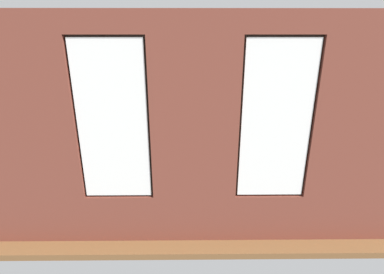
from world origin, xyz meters
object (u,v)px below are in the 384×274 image
Objects in this scene: table_plant_small at (190,149)px; potted_plant_corner_near_left at (293,112)px; potted_plant_corner_far_left at (365,181)px; potted_plant_mid_room_small at (240,143)px; couch_left at (319,164)px; cup_ceramic at (209,150)px; remote_black at (196,155)px; coffee_table at (190,156)px; remote_gray at (169,156)px; potted_plant_by_left_couch at (282,142)px; potted_plant_between_couches at (232,173)px; tv_flatscreen at (46,138)px; candle_jar at (182,150)px; couch_by_window at (154,196)px; media_console at (51,165)px; potted_plant_beside_window_right at (76,178)px; papasan_chair at (175,128)px.

table_plant_small is 0.16× the size of potted_plant_corner_near_left.
potted_plant_corner_far_left is 2.93m from potted_plant_mid_room_small.
potted_plant_mid_room_small is (1.52, -1.03, 0.10)m from couch_left.
table_plant_small is (0.42, 0.13, 0.07)m from cup_ceramic.
potted_plant_corner_far_left is 0.93× the size of potted_plant_corner_near_left.
couch_left is 2.64m from remote_black.
remote_gray is at bearing 13.87° from coffee_table.
potted_plant_by_left_couch reaches higher than remote_gray.
cup_ceramic is 0.55× the size of remote_gray.
potted_plant_between_couches is at bearing 76.78° from potted_plant_mid_room_small.
couch_left is 5.77m from tv_flatscreen.
candle_jar is 3.59m from potted_plant_corner_far_left.
remote_gray is at bearing 24.72° from potted_plant_mid_room_small.
couch_by_window is 2.96m from potted_plant_mid_room_small.
remote_gray is at bearing -176.32° from media_console.
couch_left is 8.28× the size of table_plant_small.
candle_jar is at bearing 19.04° from potted_plant_by_left_couch.
potted_plant_beside_window_right reaches higher than potted_plant_between_couches.
media_console is (3.00, 0.28, -0.25)m from table_plant_small.
coffee_table is 9.03× the size of remote_black.
potted_plant_beside_window_right is at bearing 3.15° from potted_plant_between_couches.
tv_flatscreen is 0.86× the size of papasan_chair.
couch_by_window reaches higher than potted_plant_mid_room_small.
potted_plant_by_left_couch is (-2.23, -1.08, -0.09)m from remote_black.
couch_left is (-3.37, -1.27, -0.00)m from couch_by_window.
couch_left is at bearing -123.86° from remote_gray.
table_plant_small is at bearing 17.44° from cup_ceramic.
couch_left is 2.97m from candle_jar.
potted_plant_corner_near_left reaches higher than remote_gray.
couch_by_window is at bearing 144.32° from remote_gray.
potted_plant_beside_window_right reaches higher than potted_plant_corner_near_left.
coffee_table is 1.21× the size of potted_plant_corner_far_left.
tv_flatscreen is at bearing 20.96° from potted_plant_corner_near_left.
couch_by_window is at bearing 1.91° from potted_plant_between_couches.
potted_plant_corner_near_left is at bearing -141.83° from potted_plant_mid_room_small.
couch_by_window is 3.96m from potted_plant_by_left_couch.
papasan_chair is at bearing -15.42° from potted_plant_by_left_couch.
couch_by_window is at bearing 51.18° from potted_plant_mid_room_small.
potted_plant_corner_near_left is (-5.90, -2.26, -0.09)m from tv_flatscreen.
potted_plant_mid_room_small is (-1.22, -0.66, 0.06)m from coffee_table.
media_console is at bearing 64.41° from remote_gray.
potted_plant_corner_near_left is at bearing -90.28° from potted_plant_corner_far_left.
cup_ceramic is 0.92m from remote_gray.
coffee_table is 3.08× the size of potted_plant_by_left_couch.
table_plant_small is 0.19× the size of potted_plant_between_couches.
media_console reaches higher than candle_jar.
potted_plant_corner_far_left is at bearing -102.28° from remote_black.
media_console is 6.07m from potted_plant_corner_far_left.
remote_black reaches higher than coffee_table.
remote_black is 3.15m from tv_flatscreen.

